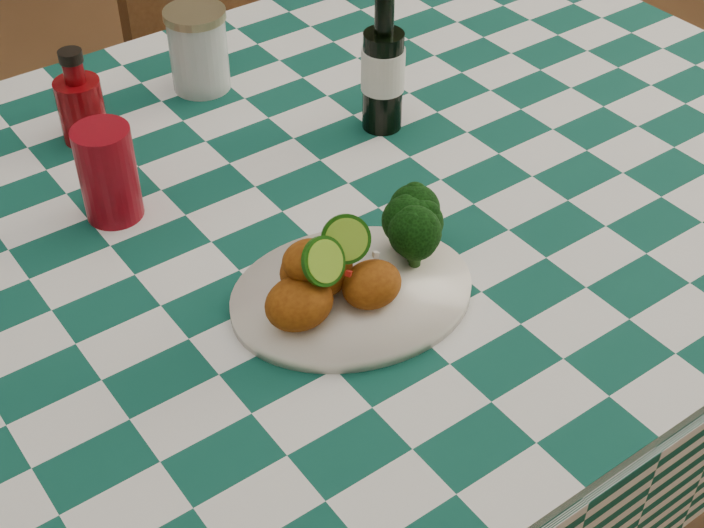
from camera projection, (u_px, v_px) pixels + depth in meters
dining_table at (294, 416)px, 1.49m from camera, size 1.66×1.06×0.79m
plate at (352, 295)px, 1.10m from camera, size 0.32×0.28×0.02m
fried_chicken_pile at (334, 266)px, 1.05m from camera, size 0.14×0.11×0.09m
broccoli_side at (409, 230)px, 1.12m from camera, size 0.09×0.09×0.07m
red_tumbler at (108, 173)px, 1.19m from camera, size 0.09×0.09×0.12m
ketchup_bottle at (79, 96)px, 1.31m from camera, size 0.07×0.07×0.13m
mason_jar at (198, 50)px, 1.42m from camera, size 0.11×0.11×0.12m
beer_bottle at (383, 58)px, 1.31m from camera, size 0.08×0.08×0.21m
wooden_chair_right at (275, 93)px, 2.05m from camera, size 0.46×0.48×0.95m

